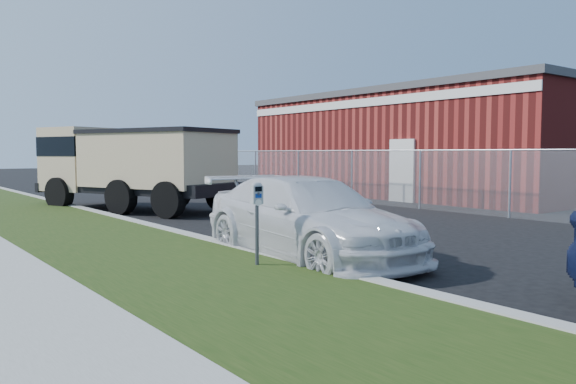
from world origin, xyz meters
TOP-DOWN VIEW (x-y plane):
  - ground at (0.00, 0.00)m, footprint 120.00×120.00m
  - streetside at (-5.57, 2.00)m, footprint 6.12×50.00m
  - chainlink_fence at (6.00, 7.00)m, footprint 0.06×30.06m
  - brick_building at (12.00, 8.00)m, footprint 9.20×14.20m
  - parking_meter at (-3.22, -0.65)m, footprint 0.18×0.13m
  - white_wagon at (-1.87, -0.12)m, footprint 2.17×4.70m
  - dump_truck at (-1.16, 9.17)m, footprint 4.51×6.78m

SIDE VIEW (x-z plane):
  - ground at x=0.00m, z-range 0.00..0.00m
  - streetside at x=-5.57m, z-range -0.01..0.14m
  - white_wagon at x=-1.87m, z-range 0.00..1.33m
  - parking_meter at x=-3.22m, z-range 0.38..1.57m
  - chainlink_fence at x=6.00m, z-range -13.74..16.26m
  - dump_truck at x=-1.16m, z-range 0.16..2.66m
  - brick_building at x=12.00m, z-range 0.04..4.21m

